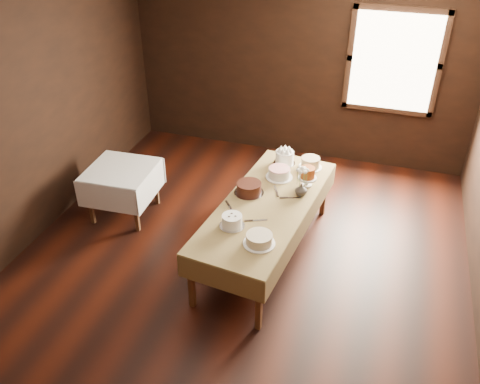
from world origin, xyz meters
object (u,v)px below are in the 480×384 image
side_table (121,174)px  cake_lattice (279,173)px  cake_speckled (310,163)px  cake_caramel (307,178)px  cake_chocolate (249,188)px  display_table (267,207)px  flower_vase (301,190)px  cake_server_d (294,198)px  cake_server_a (260,220)px  cake_server_e (231,209)px  cake_meringue (285,158)px  cake_swirl (232,221)px  cake_cream (259,240)px  cake_server_c (276,189)px

side_table → cake_lattice: bearing=9.1°
side_table → cake_speckled: bearing=16.3°
cake_caramel → cake_chocolate: size_ratio=0.67×
display_table → flower_vase: bearing=40.7°
display_table → cake_server_d: (0.27, 0.19, 0.06)m
cake_chocolate → cake_server_a: size_ratio=1.55×
cake_chocolate → cake_server_e: cake_chocolate is taller
cake_meringue → cake_speckled: 0.32m
cake_lattice → cake_server_e: size_ratio=1.33×
side_table → cake_chocolate: (1.70, -0.12, 0.19)m
cake_server_d → cake_caramel: bearing=56.6°
cake_server_a → cake_server_e: bearing=141.2°
cake_speckled → cake_swirl: size_ratio=1.15×
cake_lattice → cake_caramel: 0.36m
cake_speckled → cake_lattice: cake_speckled is taller
flower_vase → cake_server_e: bearing=-142.5°
cake_server_a → cake_server_d: bearing=42.1°
cake_meringue → cake_server_a: (0.04, -1.24, -0.08)m
cake_meringue → cake_server_d: size_ratio=1.31×
display_table → cake_cream: size_ratio=7.55×
display_table → cake_caramel: cake_caramel is taller
cake_lattice → cake_server_d: size_ratio=1.33×
cake_lattice → flower_vase: (0.32, -0.30, 0.01)m
cake_caramel → cake_server_e: cake_caramel is taller
cake_cream → cake_server_a: cake_cream is taller
flower_vase → cake_meringue: bearing=118.1°
display_table → cake_swirl: size_ratio=8.68×
cake_cream → cake_server_d: (0.15, 0.90, -0.05)m
cake_caramel → cake_swirl: (-0.57, -1.01, -0.04)m
side_table → cake_server_a: (1.97, -0.59, 0.13)m
display_table → cake_server_e: bearing=-145.9°
cake_lattice → cake_swirl: bearing=-101.7°
cake_meringue → cake_server_c: bearing=-85.9°
cake_lattice → cake_cream: size_ratio=1.00×
cake_speckled → cake_server_c: bearing=-114.9°
cake_lattice → cake_server_c: bearing=-84.7°
cake_server_e → flower_vase: size_ratio=1.69×
cake_server_c → cake_lattice: bearing=-18.4°
cake_caramel → cake_server_a: cake_caramel is taller
cake_server_d → flower_vase: 0.12m
cake_lattice → cake_server_a: (0.02, -0.90, -0.05)m
cake_server_c → flower_vase: flower_vase is taller
display_table → cake_chocolate: (-0.24, 0.14, 0.12)m
display_table → cake_caramel: 0.62m
cake_server_c → flower_vase: bearing=-120.6°
cake_server_c → cake_speckled: bearing=-48.6°
side_table → cake_server_e: cake_server_e is taller
display_table → cake_chocolate: 0.30m
cake_swirl → cake_speckled: bearing=69.7°
cake_caramel → display_table: bearing=-125.2°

